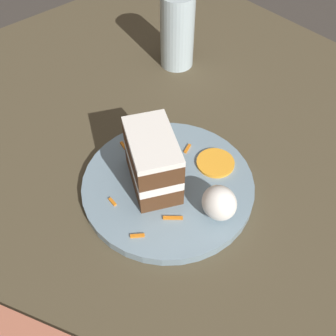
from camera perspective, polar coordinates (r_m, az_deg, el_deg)
name	(u,v)px	position (r m, az deg, el deg)	size (l,w,h in m)	color
ground_plane	(177,231)	(0.54, 1.27, -9.15)	(6.00, 6.00, 0.00)	#38332D
dining_table	(177,226)	(0.53, 1.29, -8.46)	(1.21, 1.06, 0.02)	#4C422D
plate	(168,185)	(0.55, 0.00, -2.48)	(0.24, 0.24, 0.01)	gray
cake_slice	(153,161)	(0.51, -2.23, 1.03)	(0.11, 0.09, 0.08)	#4C2D19
cream_dollop	(219,203)	(0.50, 7.44, -5.04)	(0.05, 0.04, 0.05)	white
orange_garnish	(215,163)	(0.57, 6.90, 0.76)	(0.05, 0.05, 0.00)	orange
carrot_shreds_scatter	(151,190)	(0.53, -2.50, -3.19)	(0.16, 0.17, 0.00)	orange
drinking_glass	(177,36)	(0.74, 1.34, 18.62)	(0.06, 0.06, 0.13)	silver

